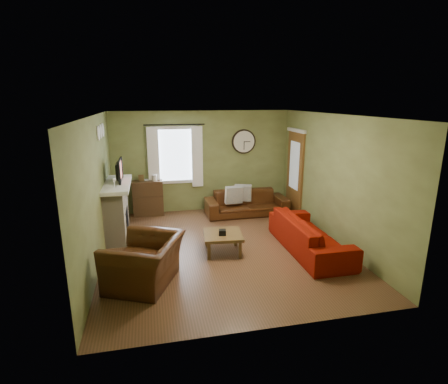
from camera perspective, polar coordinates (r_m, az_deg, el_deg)
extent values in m
cube|color=brown|center=(7.07, -0.11, -9.12)|extent=(4.60, 5.20, 0.00)
cube|color=white|center=(6.46, -0.12, 12.44)|extent=(4.60, 5.20, 0.00)
cube|color=olive|center=(6.57, -20.12, 0.08)|extent=(0.00, 5.20, 2.60)
cube|color=olive|center=(7.46, 17.44, 2.00)|extent=(0.00, 5.20, 2.60)
cube|color=olive|center=(9.15, -3.55, 4.96)|extent=(4.60, 0.00, 2.60)
cube|color=olive|center=(4.25, 7.32, -7.04)|extent=(4.60, 0.00, 2.60)
cube|color=beige|center=(7.85, -17.13, -3.02)|extent=(0.40, 1.40, 1.10)
cube|color=black|center=(7.91, -15.62, -4.68)|extent=(0.04, 0.60, 0.55)
cube|color=white|center=(7.69, -17.24, 1.17)|extent=(0.58, 1.60, 0.08)
imported|color=black|center=(7.79, -17.13, 2.97)|extent=(0.08, 0.60, 0.35)
cube|color=#994C3F|center=(7.77, -16.57, 3.41)|extent=(0.02, 0.62, 0.36)
cylinder|color=white|center=(7.20, -19.83, 9.03)|extent=(0.28, 0.28, 0.03)
cylinder|color=white|center=(7.54, -19.50, 9.30)|extent=(0.28, 0.28, 0.03)
cylinder|color=white|center=(7.89, -19.20, 9.54)|extent=(0.28, 0.28, 0.03)
cylinder|color=black|center=(8.83, -8.10, 10.83)|extent=(0.03, 0.03, 1.50)
cube|color=white|center=(8.91, -11.45, 5.40)|extent=(0.28, 0.04, 1.55)
cube|color=white|center=(8.99, -4.39, 5.74)|extent=(0.28, 0.04, 1.55)
cube|color=brown|center=(9.11, 11.50, 3.05)|extent=(0.05, 0.90, 2.10)
imported|color=brown|center=(9.04, -12.91, 2.30)|extent=(0.17, 0.22, 0.02)
imported|color=#391D0B|center=(8.98, 3.68, -1.78)|extent=(2.07, 0.81, 0.61)
cube|color=#9FA1A2|center=(8.98, 3.12, -0.13)|extent=(0.45, 0.27, 0.43)
cube|color=#9FA1A2|center=(8.77, 1.64, -0.48)|extent=(0.45, 0.16, 0.44)
imported|color=#6B0C01|center=(7.06, 13.78, -6.73)|extent=(0.88, 2.25, 0.66)
imported|color=#391D0B|center=(5.80, -12.80, -11.03)|extent=(1.41, 1.49, 0.76)
cube|color=black|center=(6.67, -0.27, -6.91)|extent=(0.15, 0.15, 0.10)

